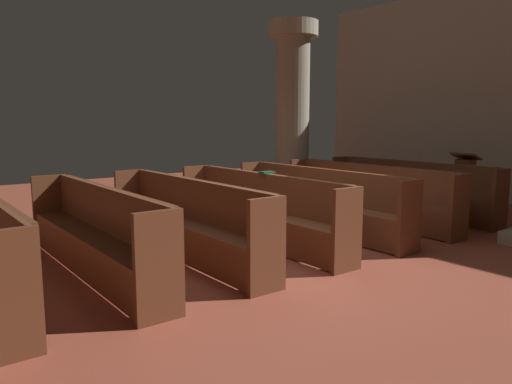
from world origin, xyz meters
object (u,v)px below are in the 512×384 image
pew_row_0 (409,187)px  lectern (464,186)px  pew_row_3 (259,207)px  pillar_far_side (292,110)px  pew_row_1 (368,192)px  pew_row_4 (186,217)px  pew_row_2 (318,199)px  hymn_book (267,172)px  pew_row_5 (94,229)px

pew_row_0 → lectern: 1.33m
pew_row_3 → pillar_far_side: pillar_far_side is taller
pew_row_1 → pew_row_4: same height
pew_row_2 → lectern: (0.30, 3.56, -0.05)m
pew_row_1 → pew_row_2: (0.00, -1.13, 0.00)m
pew_row_1 → lectern: (0.30, 2.43, -0.05)m
pew_row_0 → pew_row_1: same height
pew_row_3 → pew_row_4: (0.00, -1.13, 0.00)m
pew_row_0 → pew_row_3: bearing=-90.0°
pew_row_3 → hymn_book: bearing=105.6°
lectern → pillar_far_side: bearing=-145.0°
hymn_book → pew_row_4: bearing=-87.8°
pew_row_4 → lectern: bearing=87.1°
pew_row_4 → pillar_far_side: (-2.46, 3.90, 1.40)m
hymn_book → pillar_far_side: bearing=132.9°
pew_row_2 → pew_row_5: bearing=-90.0°
lectern → pew_row_0: bearing=-103.0°
pew_row_2 → pew_row_5: size_ratio=1.00×
pew_row_4 → pillar_far_side: size_ratio=0.91×
pillar_far_side → hymn_book: (2.40, -2.59, -0.94)m
pillar_far_side → lectern: 3.66m
hymn_book → lectern: bearing=85.6°
pew_row_4 → pillar_far_side: pillar_far_side is taller
pew_row_0 → pew_row_1: 1.13m
pew_row_2 → pew_row_3: bearing=-90.0°
lectern → hymn_book: size_ratio=5.46×
pew_row_1 → pew_row_5: same height
pew_row_3 → pew_row_4: size_ratio=1.00×
pew_row_0 → pew_row_4: size_ratio=1.00×
pillar_far_side → hymn_book: pillar_far_side is taller
pew_row_0 → pew_row_3: same height
pew_row_0 → hymn_book: size_ratio=16.82×
pew_row_4 → hymn_book: 1.39m
pew_row_4 → pew_row_5: same height
pew_row_5 → pillar_far_side: bearing=116.0°
pew_row_5 → pillar_far_side: pillar_far_side is taller
pew_row_0 → hymn_book: 3.26m
pew_row_0 → lectern: size_ratio=3.08×
pew_row_0 → pew_row_3: 3.40m
lectern → pew_row_2: bearing=-94.8°
pew_row_1 → hymn_book: 2.14m
lectern → hymn_book: 4.56m
pew_row_3 → pillar_far_side: size_ratio=0.91×
pew_row_0 → lectern: (0.30, 1.29, -0.05)m
pew_row_3 → pew_row_5: bearing=-90.0°
pew_row_4 → pew_row_5: size_ratio=1.00×
pew_row_1 → pew_row_2: same height
pew_row_3 → pew_row_4: same height
pew_row_4 → lectern: lectern is taller
pew_row_5 → hymn_book: (-0.05, 2.45, 0.46)m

